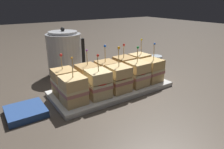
{
  "coord_description": "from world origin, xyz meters",
  "views": [
    {
      "loc": [
        -0.43,
        -0.65,
        0.36
      ],
      "look_at": [
        0.0,
        0.0,
        0.07
      ],
      "focal_mm": 32.0,
      "sensor_mm": 36.0,
      "label": 1
    }
  ],
  "objects_px": {
    "sandwich_back_left": "(87,77)",
    "kettle_steel": "(65,54)",
    "sandwich_front_right": "(137,74)",
    "sandwich_back_far_left": "(64,82)",
    "sandwich_back_far_right": "(139,65)",
    "drinking_glass": "(156,64)",
    "serving_platter": "(112,88)",
    "sandwich_front_far_left": "(73,90)",
    "sandwich_back_right": "(124,68)",
    "sandwich_front_center": "(119,79)",
    "napkin_stack": "(25,111)",
    "sandwich_front_far_right": "(152,70)",
    "sandwich_back_center": "(107,72)",
    "sandwich_front_left": "(98,84)"
  },
  "relations": [
    {
      "from": "sandwich_front_left",
      "to": "sandwich_front_far_right",
      "type": "relative_size",
      "value": 0.96
    },
    {
      "from": "sandwich_back_far_left",
      "to": "sandwich_back_far_right",
      "type": "relative_size",
      "value": 0.91
    },
    {
      "from": "napkin_stack",
      "to": "kettle_steel",
      "type": "bearing_deg",
      "value": 48.17
    },
    {
      "from": "sandwich_back_far_left",
      "to": "napkin_stack",
      "type": "xyz_separation_m",
      "value": [
        -0.16,
        -0.04,
        -0.06
      ]
    },
    {
      "from": "sandwich_front_right",
      "to": "sandwich_back_far_right",
      "type": "distance_m",
      "value": 0.13
    },
    {
      "from": "sandwich_front_far_left",
      "to": "sandwich_back_left",
      "type": "relative_size",
      "value": 1.04
    },
    {
      "from": "sandwich_front_right",
      "to": "sandwich_back_far_left",
      "type": "relative_size",
      "value": 1.07
    },
    {
      "from": "sandwich_front_right",
      "to": "sandwich_back_left",
      "type": "bearing_deg",
      "value": 154.04
    },
    {
      "from": "serving_platter",
      "to": "sandwich_back_center",
      "type": "distance_m",
      "value": 0.07
    },
    {
      "from": "sandwich_back_far_right",
      "to": "kettle_steel",
      "type": "relative_size",
      "value": 0.73
    },
    {
      "from": "serving_platter",
      "to": "sandwich_front_center",
      "type": "bearing_deg",
      "value": -86.6
    },
    {
      "from": "sandwich_front_far_right",
      "to": "sandwich_back_right",
      "type": "distance_m",
      "value": 0.13
    },
    {
      "from": "sandwich_back_left",
      "to": "sandwich_front_left",
      "type": "bearing_deg",
      "value": -91.35
    },
    {
      "from": "sandwich_back_center",
      "to": "sandwich_front_far_right",
      "type": "bearing_deg",
      "value": -25.69
    },
    {
      "from": "kettle_steel",
      "to": "sandwich_front_right",
      "type": "bearing_deg",
      "value": -61.43
    },
    {
      "from": "sandwich_back_far_right",
      "to": "drinking_glass",
      "type": "relative_size",
      "value": 1.95
    },
    {
      "from": "sandwich_back_left",
      "to": "drinking_glass",
      "type": "distance_m",
      "value": 0.41
    },
    {
      "from": "sandwich_back_left",
      "to": "sandwich_back_far_right",
      "type": "bearing_deg",
      "value": 0.49
    },
    {
      "from": "sandwich_front_right",
      "to": "kettle_steel",
      "type": "bearing_deg",
      "value": 118.57
    },
    {
      "from": "sandwich_back_left",
      "to": "kettle_steel",
      "type": "distance_m",
      "value": 0.25
    },
    {
      "from": "drinking_glass",
      "to": "serving_platter",
      "type": "bearing_deg",
      "value": -168.73
    },
    {
      "from": "serving_platter",
      "to": "sandwich_back_left",
      "type": "relative_size",
      "value": 3.07
    },
    {
      "from": "sandwich_front_center",
      "to": "sandwich_back_far_left",
      "type": "relative_size",
      "value": 1.13
    },
    {
      "from": "sandwich_front_right",
      "to": "sandwich_back_far_left",
      "type": "bearing_deg",
      "value": 162.01
    },
    {
      "from": "sandwich_front_center",
      "to": "sandwich_back_left",
      "type": "xyz_separation_m",
      "value": [
        -0.1,
        0.09,
        -0.0
      ]
    },
    {
      "from": "sandwich_back_right",
      "to": "napkin_stack",
      "type": "distance_m",
      "value": 0.45
    },
    {
      "from": "sandwich_front_left",
      "to": "sandwich_back_right",
      "type": "distance_m",
      "value": 0.21
    },
    {
      "from": "sandwich_back_left",
      "to": "kettle_steel",
      "type": "bearing_deg",
      "value": 89.21
    },
    {
      "from": "sandwich_front_far_left",
      "to": "sandwich_back_center",
      "type": "relative_size",
      "value": 0.99
    },
    {
      "from": "serving_platter",
      "to": "sandwich_back_right",
      "type": "bearing_deg",
      "value": 25.62
    },
    {
      "from": "serving_platter",
      "to": "sandwich_front_far_left",
      "type": "xyz_separation_m",
      "value": [
        -0.19,
        -0.04,
        0.06
      ]
    },
    {
      "from": "serving_platter",
      "to": "sandwich_front_far_left",
      "type": "distance_m",
      "value": 0.21
    },
    {
      "from": "sandwich_front_far_left",
      "to": "kettle_steel",
      "type": "bearing_deg",
      "value": 72.98
    },
    {
      "from": "sandwich_front_far_left",
      "to": "sandwich_back_far_right",
      "type": "xyz_separation_m",
      "value": [
        0.38,
        0.09,
        0.0
      ]
    },
    {
      "from": "sandwich_front_center",
      "to": "kettle_steel",
      "type": "bearing_deg",
      "value": 104.95
    },
    {
      "from": "sandwich_front_right",
      "to": "serving_platter",
      "type": "bearing_deg",
      "value": 153.75
    },
    {
      "from": "sandwich_back_left",
      "to": "sandwich_back_far_right",
      "type": "distance_m",
      "value": 0.28
    },
    {
      "from": "sandwich_front_far_left",
      "to": "sandwich_back_far_left",
      "type": "xyz_separation_m",
      "value": [
        0.0,
        0.09,
        0.0
      ]
    },
    {
      "from": "sandwich_back_far_right",
      "to": "sandwich_front_center",
      "type": "bearing_deg",
      "value": -153.0
    },
    {
      "from": "sandwich_front_far_right",
      "to": "drinking_glass",
      "type": "bearing_deg",
      "value": 38.88
    },
    {
      "from": "sandwich_front_far_right",
      "to": "sandwich_back_far_right",
      "type": "distance_m",
      "value": 0.09
    },
    {
      "from": "sandwich_back_far_left",
      "to": "sandwich_back_center",
      "type": "xyz_separation_m",
      "value": [
        0.19,
        -0.0,
        0.0
      ]
    },
    {
      "from": "serving_platter",
      "to": "sandwich_back_right",
      "type": "distance_m",
      "value": 0.12
    },
    {
      "from": "sandwich_front_right",
      "to": "sandwich_back_right",
      "type": "bearing_deg",
      "value": 90.23
    },
    {
      "from": "sandwich_back_right",
      "to": "sandwich_back_far_right",
      "type": "xyz_separation_m",
      "value": [
        0.09,
        0.0,
        0.0
      ]
    },
    {
      "from": "sandwich_back_far_left",
      "to": "kettle_steel",
      "type": "height_order",
      "value": "kettle_steel"
    },
    {
      "from": "sandwich_back_far_left",
      "to": "kettle_steel",
      "type": "relative_size",
      "value": 0.66
    },
    {
      "from": "sandwich_front_far_right",
      "to": "drinking_glass",
      "type": "height_order",
      "value": "sandwich_front_far_right"
    },
    {
      "from": "sandwich_back_left",
      "to": "sandwich_back_right",
      "type": "bearing_deg",
      "value": 0.73
    },
    {
      "from": "sandwich_back_left",
      "to": "sandwich_front_center",
      "type": "bearing_deg",
      "value": -44.46
    }
  ]
}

